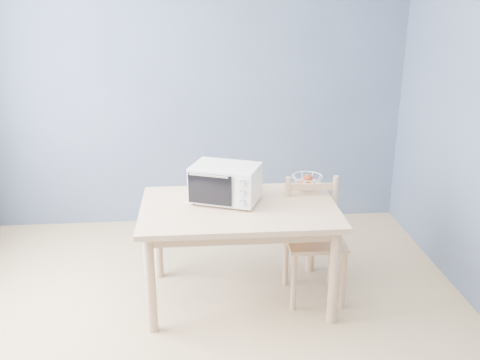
{
  "coord_description": "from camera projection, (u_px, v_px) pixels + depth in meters",
  "views": [
    {
      "loc": [
        0.01,
        -2.78,
        2.19
      ],
      "look_at": [
        0.31,
        0.78,
        0.93
      ],
      "focal_mm": 40.0,
      "sensor_mm": 36.0,
      "label": 1
    }
  ],
  "objects": [
    {
      "name": "fruit_basket",
      "position": [
        307.0,
        182.0,
        4.12
      ],
      "size": [
        0.28,
        0.28,
        0.12
      ],
      "rotation": [
        0.0,
        0.0,
        0.19
      ],
      "color": "white",
      "rests_on": "dining_table"
    },
    {
      "name": "dining_chair",
      "position": [
        313.0,
        240.0,
        3.98
      ],
      "size": [
        0.42,
        0.42,
        0.9
      ],
      "rotation": [
        0.0,
        0.0,
        -0.01
      ],
      "color": "tan",
      "rests_on": "ground"
    },
    {
      "name": "dining_table",
      "position": [
        239.0,
        219.0,
        3.84
      ],
      "size": [
        1.4,
        0.9,
        0.75
      ],
      "color": "tan",
      "rests_on": "ground"
    },
    {
      "name": "room",
      "position": [
        196.0,
        166.0,
        2.91
      ],
      "size": [
        4.01,
        4.51,
        2.61
      ],
      "color": "tan",
      "rests_on": "ground"
    },
    {
      "name": "toaster_oven",
      "position": [
        223.0,
        182.0,
        3.85
      ],
      "size": [
        0.55,
        0.47,
        0.28
      ],
      "rotation": [
        0.0,
        0.0,
        -0.38
      ],
      "color": "silver",
      "rests_on": "dining_table"
    }
  ]
}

